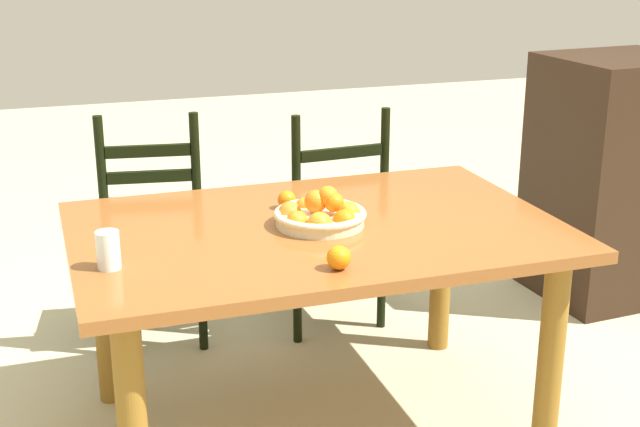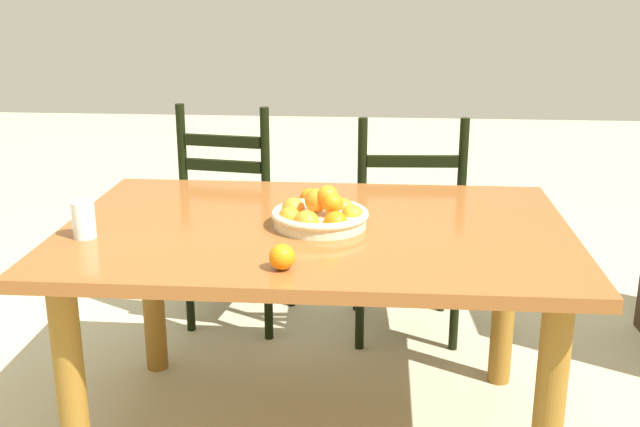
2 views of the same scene
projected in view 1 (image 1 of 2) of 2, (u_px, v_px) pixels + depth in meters
ground_plane at (316, 423)px, 3.02m from camera, size 12.00×12.00×0.00m
dining_table at (316, 255)px, 2.83m from camera, size 1.54×1.02×0.72m
chair_near_window at (154, 234)px, 3.50m from camera, size 0.46×0.46×0.97m
chair_by_cabinet at (327, 223)px, 3.67m from camera, size 0.46×0.46×0.95m
cabinet at (612, 178)px, 3.94m from camera, size 0.64×0.59×1.09m
fruit_bowl at (320, 215)px, 2.78m from camera, size 0.30×0.30×0.13m
orange_loose_0 at (287, 200)px, 2.95m from camera, size 0.06×0.06×0.06m
orange_loose_1 at (339, 258)px, 2.43m from camera, size 0.07×0.07×0.07m
drinking_glass at (108, 250)px, 2.43m from camera, size 0.07×0.07×0.11m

